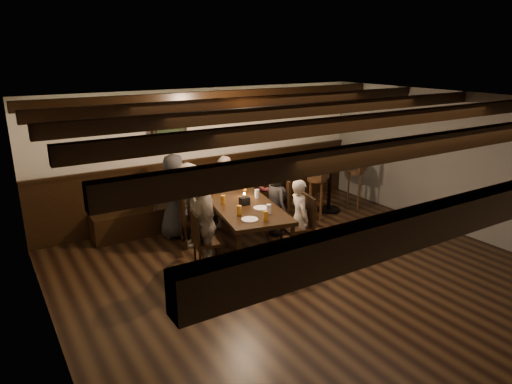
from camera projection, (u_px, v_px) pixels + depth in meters
room at (228, 177)px, 7.40m from camera, size 7.00×7.00×7.00m
dining_table at (244, 208)px, 7.09m from camera, size 1.30×2.18×0.76m
chair_left_near at (193, 229)px, 7.38m from camera, size 0.48×0.48×0.90m
chair_left_far at (207, 251)px, 6.57m from camera, size 0.47×0.47×0.87m
chair_right_near at (275, 217)px, 7.85m from camera, size 0.52×0.52×0.96m
chair_right_far at (297, 237)px, 7.05m from camera, size 0.50×0.50×0.93m
person_bench_left at (175, 196)px, 7.59m from camera, size 0.78×0.58×1.43m
person_bench_centre at (224, 192)px, 8.04m from camera, size 0.53×0.40×1.31m
person_bench_right at (274, 190)px, 8.22m from camera, size 0.69×0.59×1.26m
person_left_near at (190, 205)px, 7.25m from camera, size 0.67×0.96×1.37m
person_left_far at (204, 223)px, 6.43m from camera, size 0.50×0.88×1.42m
person_right_near at (276, 200)px, 7.78m from camera, size 0.48×0.64×1.18m
person_right_far at (299, 217)px, 6.97m from camera, size 0.37×0.48×1.20m
pint_a at (214, 189)px, 7.58m from camera, size 0.07×0.07×0.14m
pint_b at (245, 187)px, 7.71m from camera, size 0.07×0.07×0.14m
pint_c at (223, 200)px, 7.04m from camera, size 0.07×0.07×0.14m
pint_d at (257, 194)px, 7.33m from camera, size 0.07×0.07×0.14m
pint_e at (239, 210)px, 6.57m from camera, size 0.07×0.07×0.14m
pint_f at (269, 209)px, 6.63m from camera, size 0.07×0.07×0.14m
pint_g at (266, 216)px, 6.35m from camera, size 0.07×0.07×0.14m
plate_near at (250, 219)px, 6.39m from camera, size 0.24×0.24×0.01m
plate_far at (261, 208)px, 6.86m from camera, size 0.24×0.24×0.01m
condiment_caddy at (245, 201)px, 7.01m from camera, size 0.15×0.10×0.12m
candle at (244, 196)px, 7.37m from camera, size 0.05×0.05×0.05m
high_top_table at (330, 175)px, 8.84m from camera, size 0.62×0.62×1.10m
bar_stool_left at (316, 197)px, 8.51m from camera, size 0.39×0.40×1.11m
bar_stool_right at (354, 189)px, 9.06m from camera, size 0.38×0.40×1.11m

